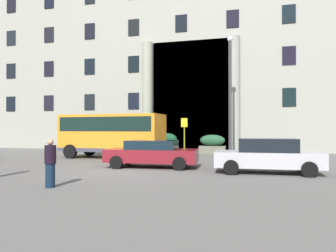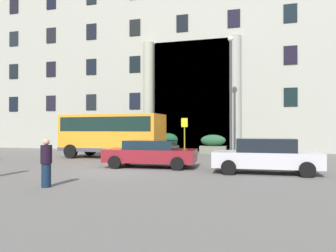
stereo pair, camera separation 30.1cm
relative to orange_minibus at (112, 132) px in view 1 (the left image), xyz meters
The scene contains 12 objects.
ground_plane 6.53m from the orange_minibus, 61.01° to the right, with size 80.00×64.00×0.12m, color #5D5A58.
office_building_facade 14.93m from the orange_minibus, 75.72° to the left, with size 43.85×9.72×20.14m.
orange_minibus is the anchor object (origin of this frame).
bus_stop_sign 4.88m from the orange_minibus, 24.94° to the left, with size 0.44×0.08×2.64m.
hedge_planter_far_west 7.97m from the orange_minibus, 40.81° to the left, with size 1.99×0.99×1.46m.
hedge_planter_east 7.75m from the orange_minibus, 139.03° to the left, with size 1.87×0.85×1.31m.
hedge_planter_entrance_left 5.49m from the orange_minibus, 62.55° to the left, with size 1.65×0.90×1.57m.
parked_sedan_second 5.85m from the orange_minibus, 45.45° to the right, with size 4.56×2.29×1.33m.
parked_sedan_far 10.67m from the orange_minibus, 27.22° to the right, with size 4.47×2.04×1.49m.
scooter_by_planter 4.83m from the orange_minibus, 27.15° to the right, with size 1.98×0.55×0.89m.
pedestrian_man_crossing 10.40m from the orange_minibus, 76.19° to the right, with size 0.36×0.36×1.57m.
lamppost_plaza_centre 8.69m from the orange_minibus, 22.91° to the left, with size 0.40×0.40×8.38m.
Camera 1 is at (5.63, -13.34, 1.88)m, focal length 33.29 mm.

